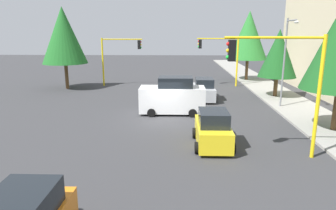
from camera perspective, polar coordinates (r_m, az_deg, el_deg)
ground_plane at (r=21.05m, az=-0.71°, el=-3.00°), size 120.00×120.00×0.00m
sidewalk_kerb at (r=27.58m, az=22.14°, el=0.14°), size 80.00×4.00×0.15m
traffic_signal_near_left at (r=15.08m, az=20.62°, el=5.67°), size 0.36×4.59×5.89m
traffic_signal_far_right at (r=34.84m, az=-9.15°, el=9.75°), size 0.36×4.59×5.32m
traffic_signal_far_left at (r=34.55m, az=9.85°, el=9.78°), size 0.36×4.59×5.40m
street_lamp_curbside at (r=25.23m, az=21.28°, el=8.90°), size 2.15×0.28×7.00m
tree_opposite_side at (r=34.28m, az=-18.95°, el=12.20°), size 4.66×4.66×8.53m
tree_roadside_mid at (r=29.66m, az=19.93°, el=9.05°), size 3.43×3.43×6.24m
tree_roadside_far at (r=39.12m, az=14.86°, el=12.46°), size 4.60×4.60×8.43m
delivery_van_white at (r=22.66m, az=0.89°, el=1.54°), size 2.22×4.80×2.77m
car_yellow at (r=16.50m, az=8.37°, el=-4.61°), size 3.72×2.02×1.98m
car_silver at (r=27.60m, az=6.73°, el=2.82°), size 4.18×2.06×1.98m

